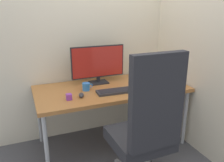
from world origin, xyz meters
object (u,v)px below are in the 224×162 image
Objects in this scene: office_chair at (146,127)px; monitor at (98,63)px; mouse at (81,95)px; pen_holder at (150,78)px; notebook at (170,82)px; keyboard at (119,91)px; desk_clamp_accessory at (69,97)px; coffee_mug at (86,87)px.

office_chair reaches higher than monitor.
pen_holder reaches higher than mouse.
monitor is at bearing 164.95° from notebook.
office_chair is 0.66m from keyboard.
office_chair is at bearing -93.23° from keyboard.
keyboard is (0.04, 0.65, 0.09)m from office_chair.
office_chair is at bearing -128.48° from notebook.
office_chair reaches higher than keyboard.
mouse is 0.13m from desk_clamp_accessory.
notebook is 3.27× the size of desk_clamp_accessory.
notebook is (0.69, 0.06, -0.00)m from keyboard.
pen_holder is 1.47× the size of coffee_mug.
coffee_mug is at bearing -179.61° from notebook.
office_chair is 2.01× the size of monitor.
monitor is 1.34× the size of keyboard.
coffee_mug is (-0.30, 0.18, 0.03)m from keyboard.
notebook is 1.23m from desk_clamp_accessory.
coffee_mug is at bearing 107.78° from office_chair.
pen_holder is 0.88× the size of notebook.
desk_clamp_accessory is at bearing -137.85° from monitor.
mouse is 0.58× the size of pen_holder.
notebook is (0.79, -0.33, -0.23)m from monitor.
monitor reaches higher than desk_clamp_accessory.
keyboard is at bearing -76.17° from monitor.
keyboard is at bearing 13.25° from mouse.
desk_clamp_accessory is (-0.44, -0.40, -0.21)m from monitor.
monitor reaches higher than notebook.
pen_holder reaches higher than coffee_mug.
monitor is 6.36× the size of mouse.
monitor reaches higher than mouse.
keyboard is 0.52m from pen_holder.
office_chair is at bearing -46.27° from mouse.
pen_holder is at bearing -19.20° from monitor.
coffee_mug reaches higher than mouse.
pen_holder is 2.87× the size of desk_clamp_accessory.
monitor is 0.46m from keyboard.
coffee_mug is (-0.27, 0.83, 0.11)m from office_chair.
mouse is at bearing -169.11° from pen_holder.
office_chair reaches higher than desk_clamp_accessory.
coffee_mug is (-0.79, 0.00, -0.01)m from pen_holder.
coffee_mug is 0.30m from desk_clamp_accessory.
pen_holder is at bearing 20.27° from keyboard.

